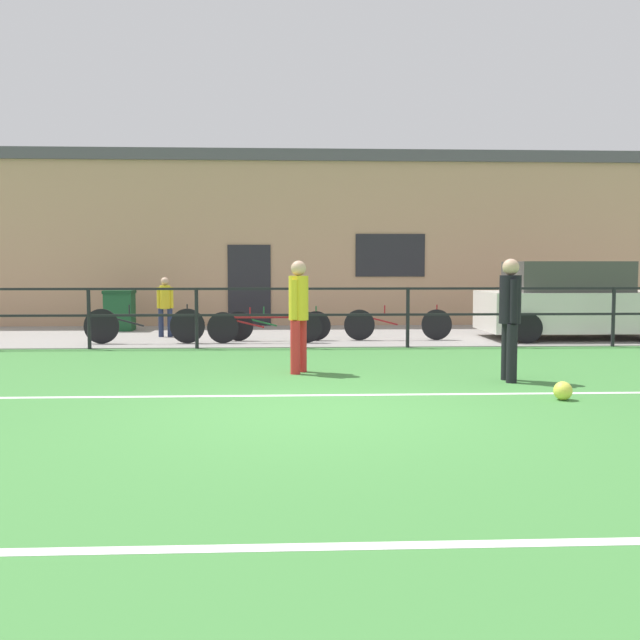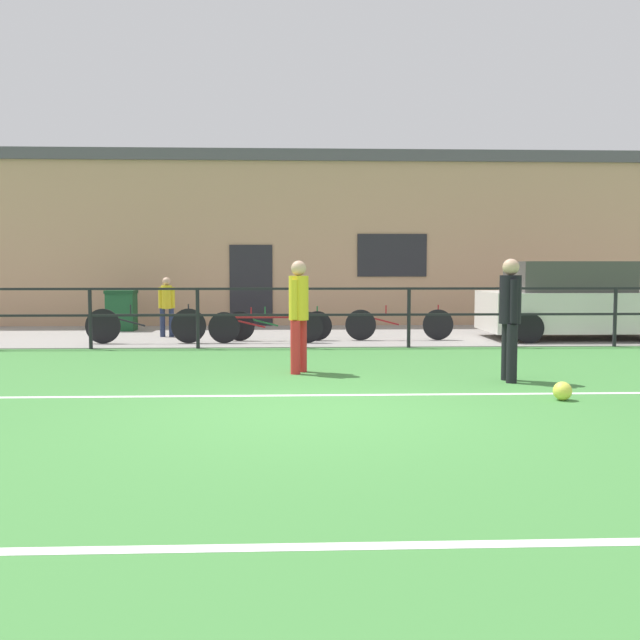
{
  "view_description": "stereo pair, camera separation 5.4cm",
  "coord_description": "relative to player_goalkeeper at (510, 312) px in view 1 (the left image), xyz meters",
  "views": [
    {
      "loc": [
        -0.29,
        -7.52,
        1.55
      ],
      "look_at": [
        0.17,
        2.51,
        0.79
      ],
      "focal_mm": 40.22,
      "sensor_mm": 36.0,
      "label": 1
    },
    {
      "loc": [
        -0.23,
        -7.52,
        1.55
      ],
      "look_at": [
        0.17,
        2.51,
        0.79
      ],
      "focal_mm": 40.22,
      "sensor_mm": 36.0,
      "label": 2
    }
  ],
  "objects": [
    {
      "name": "ground",
      "position": [
        -2.69,
        -1.94,
        -0.96
      ],
      "size": [
        60.0,
        44.0,
        0.04
      ],
      "primitive_type": "cube",
      "color": "#42843D"
    },
    {
      "name": "field_line_touchline",
      "position": [
        -2.69,
        -0.95,
        -0.94
      ],
      "size": [
        36.0,
        0.11,
        0.0
      ],
      "primitive_type": "cube",
      "color": "white",
      "rests_on": "ground"
    },
    {
      "name": "field_line_hash",
      "position": [
        -2.69,
        -5.61,
        -0.94
      ],
      "size": [
        36.0,
        0.11,
        0.0
      ],
      "primitive_type": "cube",
      "color": "white",
      "rests_on": "ground"
    },
    {
      "name": "pavement_strip",
      "position": [
        -2.69,
        6.56,
        -0.93
      ],
      "size": [
        48.0,
        5.0,
        0.02
      ],
      "primitive_type": "cube",
      "color": "gray",
      "rests_on": "ground"
    },
    {
      "name": "perimeter_fence",
      "position": [
        -2.69,
        4.06,
        -0.19
      ],
      "size": [
        36.07,
        0.07,
        1.15
      ],
      "color": "black",
      "rests_on": "ground"
    },
    {
      "name": "clubhouse_facade",
      "position": [
        -2.69,
        10.26,
        1.34
      ],
      "size": [
        28.0,
        2.56,
        4.54
      ],
      "color": "tan",
      "rests_on": "ground"
    },
    {
      "name": "player_goalkeeper",
      "position": [
        0.0,
        0.0,
        0.0
      ],
      "size": [
        0.29,
        0.45,
        1.65
      ],
      "rotation": [
        0.0,
        0.0,
        4.69
      ],
      "color": "black",
      "rests_on": "ground"
    },
    {
      "name": "player_striker",
      "position": [
        -2.82,
        0.89,
        -0.01
      ],
      "size": [
        0.29,
        0.42,
        1.63
      ],
      "rotation": [
        0.0,
        0.0,
        4.29
      ],
      "color": "red",
      "rests_on": "ground"
    },
    {
      "name": "soccer_ball_match",
      "position": [
        0.21,
        -1.38,
        -0.83
      ],
      "size": [
        0.22,
        0.22,
        0.22
      ],
      "primitive_type": "sphere",
      "color": "#E5E04C",
      "rests_on": "ground"
    },
    {
      "name": "spectator_child",
      "position": [
        -5.63,
        6.17,
        -0.18
      ],
      "size": [
        0.35,
        0.23,
        1.29
      ],
      "rotation": [
        0.0,
        0.0,
        3.21
      ],
      "color": "#232D4C",
      "rests_on": "pavement_strip"
    },
    {
      "name": "parked_car_red",
      "position": [
        3.07,
        5.48,
        -0.15
      ],
      "size": [
        3.9,
        1.93,
        1.63
      ],
      "color": "silver",
      "rests_on": "pavement_strip"
    },
    {
      "name": "bicycle_parked_0",
      "position": [
        -3.44,
        4.81,
        -0.59
      ],
      "size": [
        2.29,
        0.04,
        0.72
      ],
      "color": "black",
      "rests_on": "pavement_strip"
    },
    {
      "name": "bicycle_parked_1",
      "position": [
        -3.2,
        5.26,
        -0.6
      ],
      "size": [
        2.2,
        0.04,
        0.71
      ],
      "color": "black",
      "rests_on": "pavement_strip"
    },
    {
      "name": "bicycle_parked_2",
      "position": [
        -0.69,
        5.26,
        -0.58
      ],
      "size": [
        2.25,
        0.04,
        0.74
      ],
      "color": "black",
      "rests_on": "pavement_strip"
    },
    {
      "name": "bicycle_parked_4",
      "position": [
        -5.82,
        4.83,
        -0.56
      ],
      "size": [
        2.38,
        0.04,
        0.78
      ],
      "color": "black",
      "rests_on": "pavement_strip"
    },
    {
      "name": "trash_bin_0",
      "position": [
        -6.98,
        7.76,
        -0.43
      ],
      "size": [
        0.69,
        0.58,
        0.96
      ],
      "color": "#194C28",
      "rests_on": "pavement_strip"
    }
  ]
}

